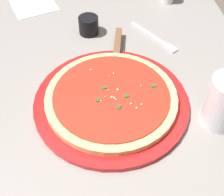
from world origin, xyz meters
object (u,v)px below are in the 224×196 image
at_px(napkin_folded_right, 33,4).
at_px(fork, 155,38).
at_px(serving_plate, 112,102).
at_px(pizza_server, 117,52).
at_px(pizza, 112,97).
at_px(cup_small_sauce, 89,25).

relative_size(napkin_folded_right, fork, 0.93).
height_order(serving_plate, pizza_server, pizza_server).
bearing_deg(pizza, cup_small_sauce, -172.25).
relative_size(cup_small_sauce, fork, 0.36).
relative_size(cup_small_sauce, napkin_folded_right, 0.39).
relative_size(pizza_server, cup_small_sauce, 3.75).
bearing_deg(cup_small_sauce, pizza, 7.75).
relative_size(pizza_server, napkin_folded_right, 1.47).
height_order(pizza, napkin_folded_right, pizza).
relative_size(pizza, pizza_server, 1.40).
distance_m(pizza, fork, 0.29).
height_order(pizza_server, napkin_folded_right, pizza_server).
bearing_deg(napkin_folded_right, pizza, 24.92).
relative_size(serving_plate, pizza_server, 1.66).
xyz_separation_m(pizza, fork, (-0.24, 0.16, -0.02)).
xyz_separation_m(serving_plate, cup_small_sauce, (-0.30, -0.04, 0.02)).
bearing_deg(pizza, napkin_folded_right, -155.08).
bearing_deg(pizza_server, fork, 120.45).
bearing_deg(serving_plate, fork, 147.26).
xyz_separation_m(pizza, cup_small_sauce, (-0.30, -0.04, 0.00)).
relative_size(serving_plate, fork, 2.26).
height_order(serving_plate, napkin_folded_right, serving_plate).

